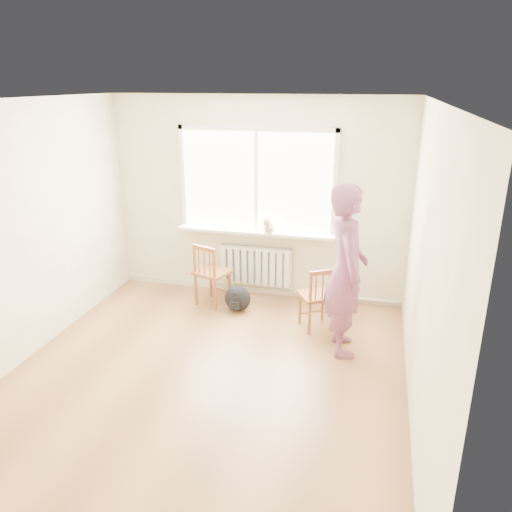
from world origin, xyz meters
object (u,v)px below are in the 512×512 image
Objects in this scene: chair_right at (318,298)px; cat at (269,226)px; chair_left at (210,275)px; backpack at (238,298)px; person at (346,271)px.

cat is at bearing -73.84° from chair_right.
chair_right is (1.48, -0.35, -0.03)m from chair_left.
backpack is (0.40, -0.09, -0.26)m from chair_left.
chair_right is at bearing -174.02° from chair_left.
chair_left reaches higher than chair_right.
person is at bearing 97.83° from chair_right.
backpack is (-0.32, -0.45, -0.88)m from cat.
backpack is (-1.08, 0.26, -0.23)m from chair_right.
chair_right is at bearing 24.92° from person.
person is at bearing -37.40° from cat.
person is at bearing 176.48° from chair_left.
person reaches higher than backpack.
cat reaches higher than chair_left.
chair_right is 0.75m from person.
cat is at bearing 30.46° from person.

